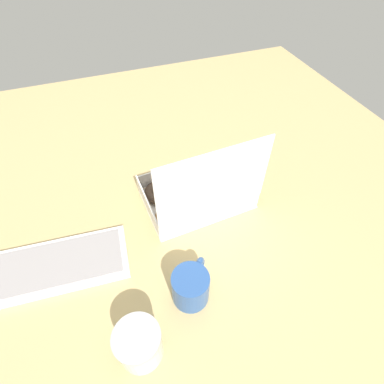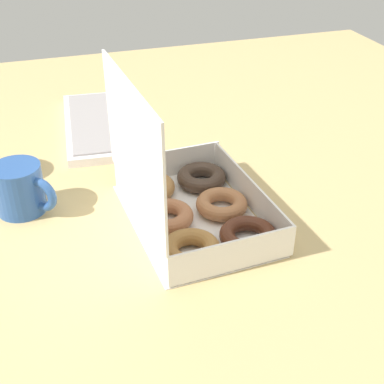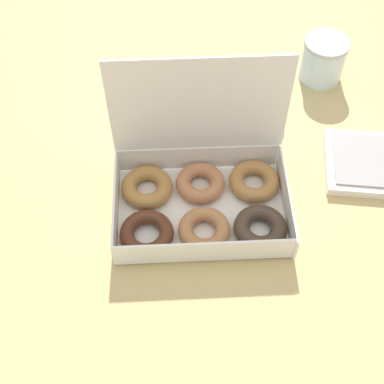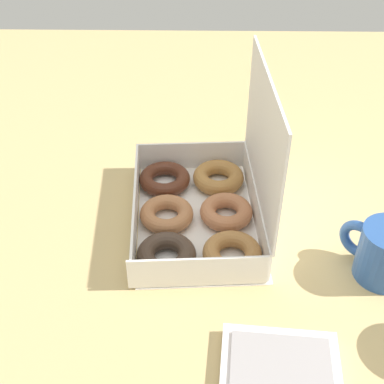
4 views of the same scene
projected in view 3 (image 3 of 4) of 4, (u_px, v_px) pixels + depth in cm
name	position (u px, v px, depth cm)	size (l,w,h in cm)	color
ground_plane	(232.00, 213.00, 96.94)	(180.00, 180.00, 2.00)	tan
donut_box	(202.00, 195.00, 93.85)	(32.21, 23.33, 26.38)	white
coffee_mug	(260.00, 86.00, 108.59)	(10.03, 10.55, 8.75)	#295194
glass_jar	(323.00, 59.00, 112.97)	(9.39, 9.39, 9.42)	silver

